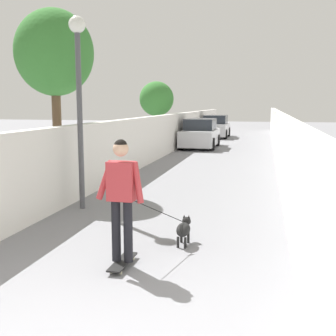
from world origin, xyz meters
name	(u,v)px	position (x,y,z in m)	size (l,w,h in m)	color
ground_plane	(215,162)	(14.00, 0.00, 0.00)	(80.00, 80.00, 0.00)	gray
wall_left	(140,142)	(12.00, 2.55, 0.91)	(48.00, 0.30, 1.82)	silver
fence_right	(282,143)	(12.00, -2.55, 0.98)	(48.00, 0.30, 1.95)	silver
tree_left_near	(157,99)	(19.00, 3.70, 2.57)	(1.81, 1.81, 3.49)	#473523
tree_left_far	(54,54)	(7.50, 3.57, 3.63)	(2.08, 2.08, 4.81)	brown
lamp_post	(79,79)	(5.51, 2.00, 2.86)	(0.36, 0.36, 4.16)	#4C4C51
skateboard	(123,262)	(2.38, -0.01, 0.07)	(0.80, 0.21, 0.08)	black
person_skateboarder	(121,190)	(2.38, -0.01, 1.12)	(0.22, 0.71, 1.76)	black
dog	(184,229)	(3.53, -0.69, 0.27)	(1.47, 0.80, 1.06)	black
car_near	(200,134)	(19.37, 1.40, 0.71)	(3.99, 1.80, 1.54)	silver
car_far	(216,127)	(26.66, 1.40, 0.71)	(3.93, 1.80, 1.54)	silver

